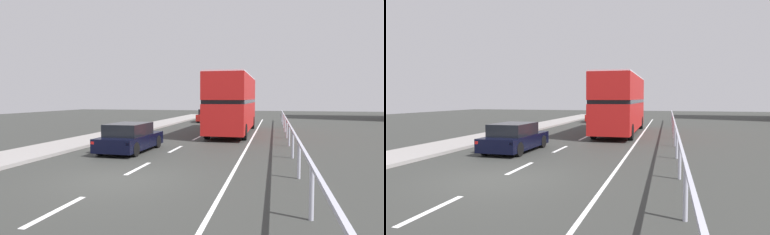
% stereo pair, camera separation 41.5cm
% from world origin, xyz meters
% --- Properties ---
extents(ground_plane, '(75.16, 120.00, 0.10)m').
position_xyz_m(ground_plane, '(0.00, 0.00, -0.05)').
color(ground_plane, '#31322F').
extents(lane_paint_markings, '(3.58, 46.00, 0.01)m').
position_xyz_m(lane_paint_markings, '(2.08, 8.97, 0.00)').
color(lane_paint_markings, silver).
rests_on(lane_paint_markings, ground).
extents(bridge_side_railing, '(0.10, 42.00, 1.20)m').
position_xyz_m(bridge_side_railing, '(5.59, 9.00, 0.98)').
color(bridge_side_railing, '#B0B0C1').
rests_on(bridge_side_railing, ground).
extents(double_decker_bus_red, '(2.60, 11.10, 4.20)m').
position_xyz_m(double_decker_bus_red, '(1.89, 14.98, 2.25)').
color(double_decker_bus_red, '#B51817').
rests_on(double_decker_bus_red, ground).
extents(hatchback_car_near, '(1.93, 4.25, 1.37)m').
position_xyz_m(hatchback_car_near, '(-1.92, 5.29, 0.66)').
color(hatchback_car_near, black).
rests_on(hatchback_car_near, ground).
extents(sedan_car_ahead, '(1.81, 4.45, 1.38)m').
position_xyz_m(sedan_car_ahead, '(-2.13, 26.27, 0.67)').
color(sedan_car_ahead, maroon).
rests_on(sedan_car_ahead, ground).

